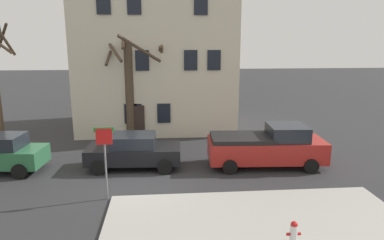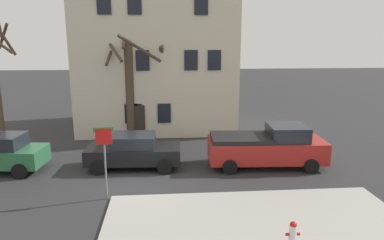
{
  "view_description": "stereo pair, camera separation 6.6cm",
  "coord_description": "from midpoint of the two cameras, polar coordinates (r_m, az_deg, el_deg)",
  "views": [
    {
      "loc": [
        1.17,
        -14.3,
        6.0
      ],
      "look_at": [
        2.58,
        2.14,
        2.26
      ],
      "focal_mm": 33.22,
      "sensor_mm": 36.0,
      "label": 1
    },
    {
      "loc": [
        1.23,
        -14.31,
        6.0
      ],
      "look_at": [
        2.58,
        2.14,
        2.26
      ],
      "focal_mm": 33.22,
      "sensor_mm": 36.0,
      "label": 2
    }
  ],
  "objects": [
    {
      "name": "tree_bare_far",
      "position": [
        22.15,
        -7.22,
        6.65
      ],
      "size": [
        2.89,
        2.81,
        7.5
      ],
      "color": "brown",
      "rests_on": "ground_plane"
    },
    {
      "name": "pickup_truck_red",
      "position": [
        17.51,
        12.08,
        -4.17
      ],
      "size": [
        5.61,
        2.55,
        2.03
      ],
      "color": "#AD231E",
      "rests_on": "ground_plane"
    },
    {
      "name": "street_sign_pole",
      "position": [
        13.69,
        -13.74,
        -4.65
      ],
      "size": [
        0.76,
        0.07,
        2.84
      ],
      "color": "slate",
      "rests_on": "ground_plane"
    },
    {
      "name": "tree_bare_mid",
      "position": [
        21.69,
        -9.93,
        5.77
      ],
      "size": [
        3.26,
        3.54,
        6.67
      ],
      "color": "#4C3D2D",
      "rests_on": "ground_plane"
    },
    {
      "name": "building_main",
      "position": [
        24.94,
        -5.64,
        12.91
      ],
      "size": [
        10.66,
        7.58,
        11.95
      ],
      "color": "beige",
      "rests_on": "ground_plane"
    },
    {
      "name": "car_black_sedan",
      "position": [
        17.19,
        -9.21,
        -4.92
      ],
      "size": [
        4.49,
        2.24,
        1.64
      ],
      "color": "black",
      "rests_on": "ground_plane"
    },
    {
      "name": "ground_plane",
      "position": [
        15.56,
        -8.87,
        -10.07
      ],
      "size": [
        120.0,
        120.0,
        0.0
      ],
      "primitive_type": "plane",
      "color": "#2D2D30"
    },
    {
      "name": "fire_hydrant",
      "position": [
        11.25,
        16.05,
        -17.02
      ],
      "size": [
        0.42,
        0.22,
        0.74
      ],
      "color": "silver",
      "rests_on": "sidewalk_slab"
    }
  ]
}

